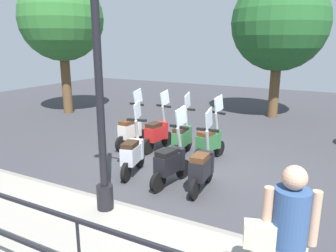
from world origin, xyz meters
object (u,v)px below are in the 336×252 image
Objects in this scene: tree_large at (61,19)px; tree_distant at (280,23)px; scooter_near_0 at (202,166)px; scooter_far_0 at (210,141)px; lamp_post_near at (99,92)px; pedestrian_with_bag at (286,234)px; scooter_near_1 at (171,162)px; scooter_far_1 at (182,137)px; scooter_far_3 at (131,130)px; scooter_near_2 at (133,153)px; scooter_far_2 at (157,132)px.

tree_large is 7.92m from tree_distant.
scooter_far_0 is at bearing 12.86° from scooter_near_0.
lamp_post_near is 3.16m from pedestrian_with_bag.
scooter_near_1 and scooter_far_1 have the same top height.
scooter_far_3 is at bearing 30.99° from pedestrian_with_bag.
tree_distant is 6.19m from scooter_far_0.
scooter_far_0 is at bearing -49.50° from scooter_near_2.
scooter_near_0 is at bearing -179.87° from tree_distant.
scooter_far_2 is at bearing 78.57° from scooter_far_1.
tree_distant is at bearing -25.29° from scooter_near_2.
scooter_near_1 is 1.00× the size of scooter_far_3.
pedestrian_with_bag is 6.16m from scooter_far_3.
pedestrian_with_bag is 1.03× the size of scooter_near_1.
scooter_near_1 is 1.64m from scooter_far_0.
pedestrian_with_bag reaches higher than scooter_near_0.
pedestrian_with_bag is 5.72m from scooter_far_2.
scooter_far_1 is at bearing 168.05° from tree_distant.
scooter_near_0 is at bearing -75.03° from scooter_near_1.
tree_distant is 3.29× the size of scooter_near_2.
pedestrian_with_bag is at bearing -147.50° from scooter_near_0.
scooter_near_2 is 1.00× the size of scooter_far_1.
scooter_far_0 is at bearing -86.79° from scooter_far_2.
scooter_far_2 and scooter_far_3 have the same top height.
lamp_post_near is 2.78× the size of scooter_far_3.
pedestrian_with_bag is 10.05m from tree_distant.
tree_large is at bearing 66.97° from scooter_far_3.
tree_large is 3.34× the size of scooter_far_0.
scooter_near_0 is (1.64, -1.00, -1.56)m from lamp_post_near.
scooter_far_1 is (1.54, -0.43, 0.00)m from scooter_near_2.
scooter_far_0 is at bearing 175.46° from tree_distant.
tree_distant is 3.29× the size of scooter_near_0.
scooter_near_1 is 1.73m from scooter_far_1.
scooter_near_0 is 1.00× the size of scooter_far_2.
tree_large reaches higher than scooter_near_2.
tree_distant is 6.73m from scooter_far_3.
scooter_far_1 is (-2.44, -6.18, -3.08)m from tree_large.
lamp_post_near reaches higher than scooter_far_0.
tree_distant is at bearing 4.61° from scooter_near_1.
scooter_near_1 and scooter_near_2 have the same top height.
scooter_near_0 is at bearing -148.25° from scooter_far_1.
scooter_far_1 is at bearing -28.07° from scooter_near_2.
pedestrian_with_bag reaches higher than scooter_near_2.
pedestrian_with_bag is 3.59m from scooter_near_1.
lamp_post_near is at bearing 178.28° from scooter_far_1.
tree_large is at bearing 68.26° from scooter_near_1.
scooter_far_2 is at bearing -113.46° from tree_large.
scooter_far_3 is at bearing 103.45° from scooter_far_0.
pedestrian_with_bag is 4.78m from scooter_far_0.
tree_large is 8.92m from scooter_near_0.
lamp_post_near is at bearing -173.24° from scooter_near_2.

